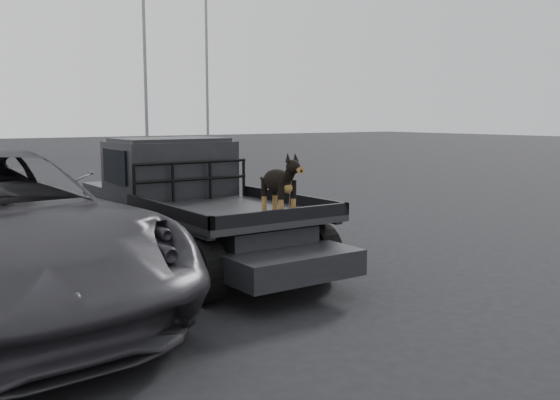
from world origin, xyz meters
TOP-DOWN VIEW (x-y plane):
  - ground at (0.00, 0.00)m, footprint 120.00×120.00m
  - flatbed_ute at (-0.12, 2.22)m, footprint 2.00×5.40m
  - ute_cab at (-0.12, 3.17)m, footprint 1.72×1.30m
  - headache_rack at (-0.12, 2.42)m, footprint 1.80×0.08m
  - dog at (0.09, 0.50)m, footprint 0.32×0.60m
  - floodlight_mid at (9.53, 27.11)m, footprint 1.08×0.28m
  - floodlight_far at (16.14, 32.33)m, footprint 1.08×0.28m

SIDE VIEW (x-z plane):
  - ground at x=0.00m, z-range 0.00..0.00m
  - flatbed_ute at x=-0.12m, z-range 0.00..0.92m
  - headache_rack at x=-0.12m, z-range 0.92..1.47m
  - dog at x=0.09m, z-range 0.92..1.66m
  - ute_cab at x=-0.12m, z-range 0.92..1.80m
  - floodlight_far at x=16.14m, z-range 0.60..14.21m
  - floodlight_mid at x=9.53m, z-range 0.60..14.33m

